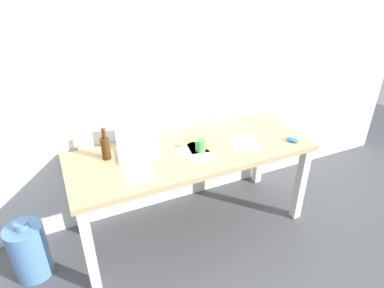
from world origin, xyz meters
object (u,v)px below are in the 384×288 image
(desk, at_px, (192,160))
(computer_mouse, at_px, (292,140))
(coffee_mug, at_px, (201,146))
(beer_bottle, at_px, (106,147))
(laptop_left, at_px, (138,147))
(water_cooler_jug, at_px, (29,251))

(desk, distance_m, computer_mouse, 0.84)
(desk, xyz_separation_m, computer_mouse, (0.80, -0.22, 0.11))
(computer_mouse, relative_size, coffee_mug, 1.05)
(beer_bottle, height_order, coffee_mug, beer_bottle)
(beer_bottle, bearing_deg, computer_mouse, -14.37)
(desk, distance_m, coffee_mug, 0.16)
(laptop_left, relative_size, coffee_mug, 3.66)
(coffee_mug, bearing_deg, beer_bottle, 164.30)
(computer_mouse, bearing_deg, water_cooler_jug, 141.33)
(laptop_left, height_order, coffee_mug, laptop_left)
(desk, xyz_separation_m, coffee_mug, (0.05, -0.05, 0.14))
(computer_mouse, height_order, coffee_mug, coffee_mug)
(desk, distance_m, water_cooler_jug, 1.35)
(desk, distance_m, laptop_left, 0.44)
(computer_mouse, bearing_deg, coffee_mug, 134.46)
(coffee_mug, relative_size, water_cooler_jug, 0.20)
(beer_bottle, distance_m, computer_mouse, 1.48)
(beer_bottle, relative_size, water_cooler_jug, 0.52)
(desk, height_order, coffee_mug, coffee_mug)
(desk, height_order, laptop_left, laptop_left)
(computer_mouse, bearing_deg, beer_bottle, 133.23)
(coffee_mug, bearing_deg, laptop_left, 157.83)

